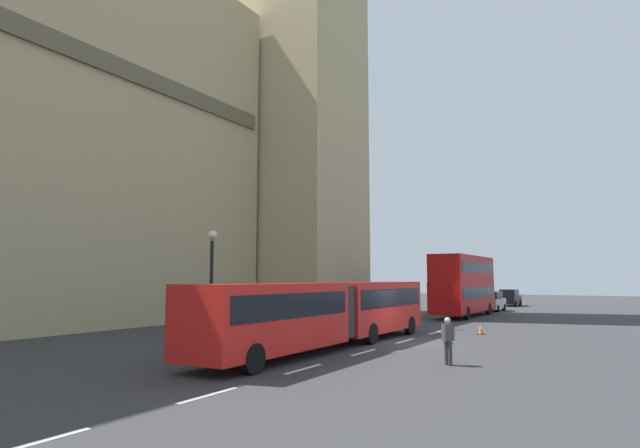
% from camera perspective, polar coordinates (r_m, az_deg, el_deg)
% --- Properties ---
extents(ground_plane, '(160.00, 160.00, 0.00)m').
position_cam_1_polar(ground_plane, '(25.74, 9.09, -12.92)').
color(ground_plane, '#333335').
extents(lane_centre_marking, '(25.20, 0.16, 0.01)m').
position_cam_1_polar(lane_centre_marking, '(20.03, 1.87, -14.96)').
color(lane_centre_marking, silver).
rests_on(lane_centre_marking, ground_plane).
extents(articulated_bus, '(16.76, 2.54, 2.90)m').
position_cam_1_polar(articulated_bus, '(23.27, 1.00, -9.41)').
color(articulated_bus, red).
rests_on(articulated_bus, ground_plane).
extents(double_decker_bus, '(10.61, 2.54, 4.90)m').
position_cam_1_polar(double_decker_bus, '(43.50, 15.78, -6.38)').
color(double_decker_bus, '#B20F0F').
rests_on(double_decker_bus, ground_plane).
extents(sedan_lead, '(4.40, 1.86, 1.85)m').
position_cam_1_polar(sedan_lead, '(51.62, 18.66, -8.20)').
color(sedan_lead, '#B7B7BC').
rests_on(sedan_lead, ground_plane).
extents(sedan_trailing, '(4.40, 1.86, 1.85)m').
position_cam_1_polar(sedan_trailing, '(61.61, 20.49, -7.74)').
color(sedan_trailing, black).
rests_on(sedan_trailing, ground_plane).
extents(traffic_cone_west, '(0.36, 0.36, 0.58)m').
position_cam_1_polar(traffic_cone_west, '(25.52, 14.16, -12.23)').
color(traffic_cone_west, black).
rests_on(traffic_cone_west, ground_plane).
extents(traffic_cone_middle, '(0.36, 0.36, 0.58)m').
position_cam_1_polar(traffic_cone_middle, '(30.13, 17.56, -11.17)').
color(traffic_cone_middle, black).
rests_on(traffic_cone_middle, ground_plane).
extents(street_lamp, '(0.44, 0.44, 5.27)m').
position_cam_1_polar(street_lamp, '(23.67, -12.07, -6.05)').
color(street_lamp, black).
rests_on(street_lamp, ground_plane).
extents(pedestrian_near_cones, '(0.46, 0.43, 1.69)m').
position_cam_1_polar(pedestrian_near_cones, '(19.28, 14.13, -12.41)').
color(pedestrian_near_cones, '#333333').
rests_on(pedestrian_near_cones, ground_plane).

